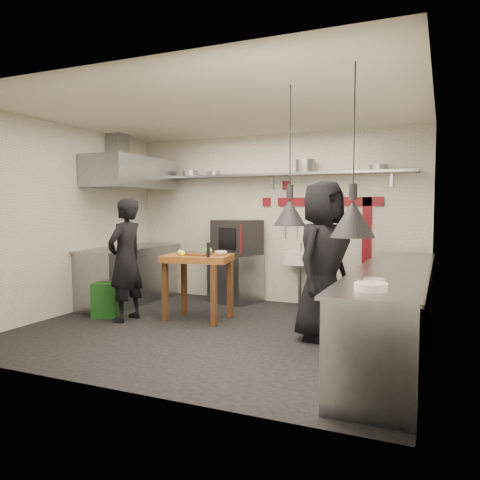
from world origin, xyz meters
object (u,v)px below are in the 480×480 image
at_px(prep_table, 198,287).
at_px(chef_left, 126,260).
at_px(combi_oven, 237,237).
at_px(green_bin, 108,299).
at_px(chef_right, 323,261).
at_px(oven_stand, 236,278).

distance_m(prep_table, chef_left, 1.08).
distance_m(combi_oven, prep_table, 1.47).
xyz_separation_m(combi_oven, green_bin, (-1.32, -1.69, -0.84)).
distance_m(green_bin, chef_right, 3.23).
distance_m(oven_stand, chef_left, 2.06).
bearing_deg(chef_left, oven_stand, 157.77).
height_order(oven_stand, chef_right, chef_right).
distance_m(oven_stand, green_bin, 2.15).
relative_size(combi_oven, chef_left, 0.38).
relative_size(prep_table, chef_right, 0.48).
bearing_deg(oven_stand, combi_oven, -20.09).
height_order(combi_oven, green_bin, combi_oven).
bearing_deg(prep_table, chef_left, -164.55).
bearing_deg(prep_table, combi_oven, 78.31).
bearing_deg(combi_oven, oven_stand, 159.91).
relative_size(oven_stand, prep_table, 0.87).
bearing_deg(oven_stand, green_bin, -108.81).
xyz_separation_m(oven_stand, combi_oven, (0.04, -0.03, 0.69)).
height_order(green_bin, chef_left, chef_left).
height_order(combi_oven, prep_table, combi_oven).
height_order(green_bin, chef_right, chef_right).
xyz_separation_m(oven_stand, prep_table, (0.02, -1.36, 0.06)).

